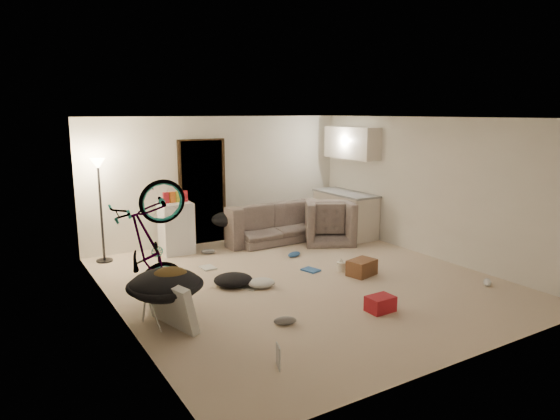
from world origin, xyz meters
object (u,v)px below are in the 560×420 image
saucer_chair (165,292)px  sofa (269,226)px  armchair (327,225)px  tv_box (170,304)px  floor_lamp (99,188)px  drink_case_a (362,267)px  kitchen_counter (345,215)px  bicycle (151,274)px  drink_case_b (380,304)px  mini_fridge (176,228)px  juicer (341,266)px

saucer_chair → sofa: bearing=42.6°
armchair → tv_box: 4.75m
floor_lamp → drink_case_a: floor_lamp is taller
armchair → kitchen_counter: bearing=-135.7°
floor_lamp → saucer_chair: 3.20m
floor_lamp → bicycle: bearing=-87.7°
tv_box → armchair: bearing=15.1°
bicycle → drink_case_b: size_ratio=5.01×
drink_case_a → saucer_chair: bearing=168.5°
mini_fridge → saucer_chair: 3.20m
kitchen_counter → drink_case_b: 4.18m
tv_box → drink_case_a: bearing=-9.5°
saucer_chair → tv_box: saucer_chair is taller
kitchen_counter → drink_case_a: bearing=-122.5°
bicycle → mini_fridge: (1.19, 2.38, 0.01)m
armchair → juicer: bearing=87.0°
kitchen_counter → armchair: size_ratio=1.54×
sofa → mini_fridge: mini_fridge is taller
bicycle → mini_fridge: bearing=-23.1°
kitchen_counter → juicer: size_ratio=6.81×
mini_fridge → drink_case_b: bearing=-68.9°
sofa → juicer: 2.39m
floor_lamp → saucer_chair: bearing=-88.1°
floor_lamp → sofa: (3.22, -0.20, -1.01)m
saucer_chair → tv_box: size_ratio=1.06×
tv_box → floor_lamp: bearing=76.9°
floor_lamp → juicer: (3.23, -2.58, -1.22)m
kitchen_counter → sofa: (-1.61, 0.45, -0.14)m
armchair → drink_case_b: armchair is taller
kitchen_counter → sofa: bearing=164.4°
armchair → bicycle: size_ratio=0.55×
floor_lamp → tv_box: size_ratio=2.04×
armchair → mini_fridge: bearing=12.1°
floor_lamp → mini_fridge: (1.29, -0.10, -0.83)m
armchair → drink_case_b: bearing=91.1°
sofa → drink_case_b: sofa is taller
sofa → drink_case_a: bearing=92.0°
drink_case_b → juicer: juicer is taller
tv_box → bicycle: bearing=75.1°
kitchen_counter → drink_case_b: size_ratio=4.24×
tv_box → juicer: (3.13, 0.64, -0.20)m
sofa → juicer: sofa is taller
drink_case_b → armchair: bearing=63.6°
drink_case_a → kitchen_counter: bearing=43.5°
kitchen_counter → drink_case_b: bearing=-121.9°
drink_case_b → juicer: (0.61, 1.61, -0.01)m
drink_case_a → drink_case_b: (-0.76, -1.27, -0.02)m
floor_lamp → kitchen_counter: size_ratio=1.21×
juicer → drink_case_a: bearing=-65.8°
tv_box → saucer_chair: bearing=75.1°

